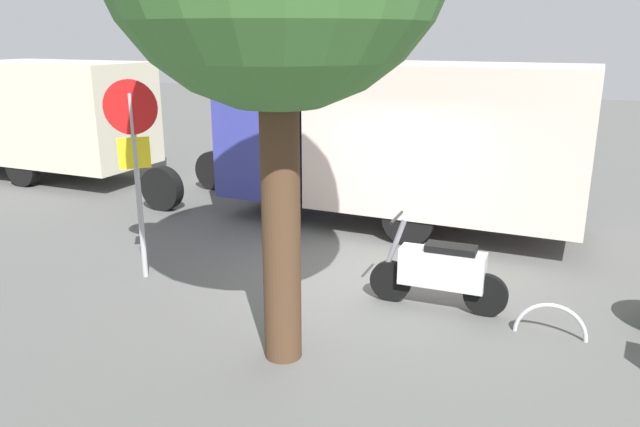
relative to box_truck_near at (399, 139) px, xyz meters
The scene contains 6 objects.
ground_plane 3.38m from the box_truck_near, 99.00° to the left, with size 60.00×60.00×0.00m, color #525250.
box_truck_near is the anchor object (origin of this frame).
box_truck_far 9.58m from the box_truck_near, ahead, with size 7.85×2.21×2.85m.
motorcycle 3.82m from the box_truck_near, 116.01° to the left, with size 1.81×0.55×1.20m.
stop_sign 4.80m from the box_truck_near, 56.34° to the left, with size 0.71×0.33×2.89m.
bike_rack_hoop 4.92m from the box_truck_near, 130.46° to the left, with size 0.85×0.85×0.05m, color #B7B7BC.
Camera 1 is at (-2.70, 7.75, 3.47)m, focal length 34.24 mm.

